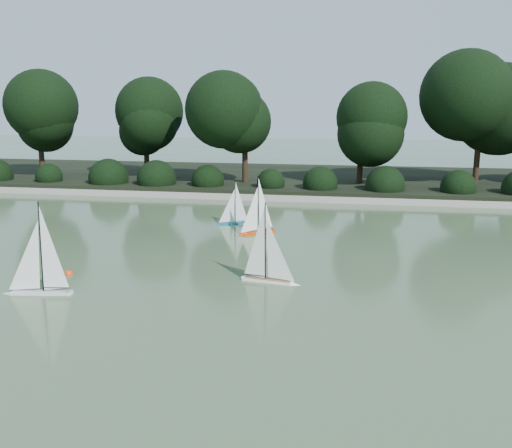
% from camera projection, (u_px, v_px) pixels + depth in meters
% --- Properties ---
extents(ground, '(80.00, 80.00, 0.00)m').
position_uv_depth(ground, '(294.00, 296.00, 9.30)').
color(ground, '#354C2E').
rests_on(ground, ground).
extents(pond_coping, '(40.00, 0.35, 0.18)m').
position_uv_depth(pond_coping, '(326.00, 199.00, 17.94)').
color(pond_coping, gray).
rests_on(pond_coping, ground).
extents(far_bank, '(40.00, 8.00, 0.30)m').
position_uv_depth(far_bank, '(333.00, 180.00, 21.77)').
color(far_bank, black).
rests_on(far_bank, ground).
extents(tree_line, '(26.31, 3.93, 4.39)m').
position_uv_depth(tree_line, '(369.00, 115.00, 19.52)').
color(tree_line, black).
rests_on(tree_line, ground).
extents(shrub_hedge, '(29.10, 1.10, 1.10)m').
position_uv_depth(shrub_hedge, '(328.00, 184.00, 18.73)').
color(shrub_hedge, black).
rests_on(shrub_hedge, ground).
extents(sailboat_white_a, '(1.20, 0.38, 1.63)m').
position_uv_depth(sailboat_white_a, '(34.00, 279.00, 9.37)').
color(sailboat_white_a, silver).
rests_on(sailboat_white_a, ground).
extents(sailboat_white_b, '(1.11, 0.36, 1.51)m').
position_uv_depth(sailboat_white_b, '(272.00, 270.00, 9.98)').
color(sailboat_white_b, white).
rests_on(sailboat_white_b, ground).
extents(sailboat_orange, '(0.89, 0.83, 1.47)m').
position_uv_depth(sailboat_orange, '(255.00, 224.00, 13.67)').
color(sailboat_orange, '#DF3B00').
rests_on(sailboat_orange, ground).
extents(sailboat_teal, '(0.88, 0.41, 1.22)m').
position_uv_depth(sailboat_teal, '(231.00, 217.00, 14.72)').
color(sailboat_teal, '#0B6A7D').
rests_on(sailboat_teal, ground).
extents(race_buoy, '(0.16, 0.16, 0.16)m').
position_uv_depth(race_buoy, '(69.00, 274.00, 10.49)').
color(race_buoy, '#E23E0B').
rests_on(race_buoy, ground).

